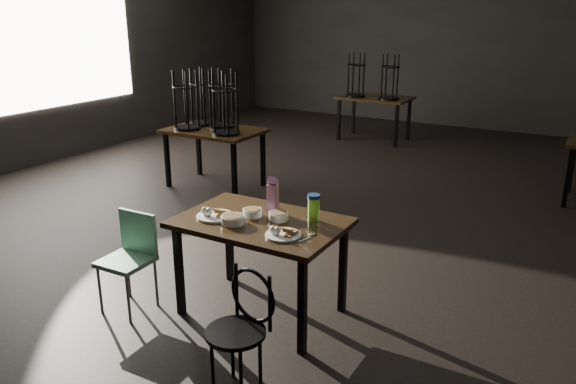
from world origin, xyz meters
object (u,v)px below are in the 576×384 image
Objects in this scene: bentwood_chair at (242,322)px; school_chair at (131,252)px; main_table at (261,230)px; juice_carton at (273,196)px; water_bottle at (314,208)px.

school_chair is at bearing 172.68° from bentwood_chair.
main_table is 4.27× the size of juice_carton.
water_bottle is (0.34, 0.17, 0.18)m from main_table.
bentwood_chair is (0.38, -0.80, -0.22)m from main_table.
water_bottle reaches higher than bentwood_chair.
juice_carton is 1.40× the size of water_bottle.
bentwood_chair reaches higher than school_chair.
juice_carton is at bearing 179.88° from water_bottle.
water_bottle is 0.27× the size of school_chair.
school_chair is (-0.90, -0.59, -0.43)m from juice_carton.
bentwood_chair reaches higher than main_table.
juice_carton is at bearing 31.49° from school_chair.
juice_carton is at bearing 120.91° from bentwood_chair.
main_table is at bearing -89.25° from juice_carton.
water_bottle is at bearing 23.71° from school_chair.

